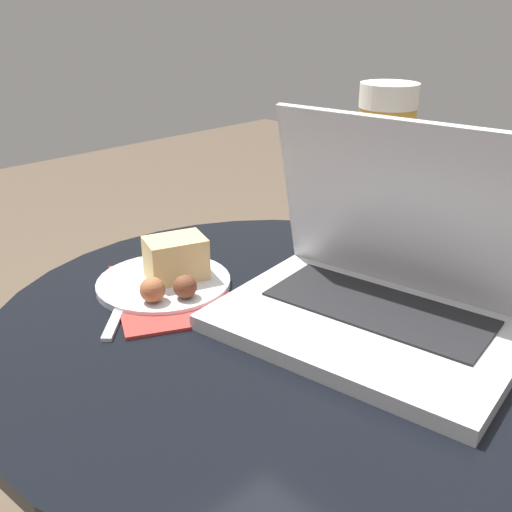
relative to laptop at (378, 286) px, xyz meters
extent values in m
cylinder|color=black|center=(-0.09, -0.07, -0.33)|extent=(0.07, 0.07, 0.54)
cylinder|color=black|center=(-0.09, -0.07, -0.06)|extent=(0.69, 0.69, 0.02)
cube|color=#B7332D|center=(-0.23, -0.12, -0.05)|extent=(0.24, 0.21, 0.00)
cube|color=silver|center=(0.00, -0.03, -0.04)|extent=(0.36, 0.27, 0.02)
cube|color=black|center=(0.00, 0.00, -0.03)|extent=(0.27, 0.14, 0.00)
cube|color=silver|center=(-0.01, 0.05, 0.08)|extent=(0.33, 0.11, 0.22)
cube|color=silver|center=(-0.01, 0.05, 0.08)|extent=(0.31, 0.09, 0.19)
cylinder|color=gold|center=(-0.10, 0.14, 0.06)|extent=(0.07, 0.07, 0.22)
cylinder|color=white|center=(-0.10, 0.14, 0.19)|extent=(0.07, 0.07, 0.03)
cylinder|color=silver|center=(-0.25, -0.12, -0.04)|extent=(0.18, 0.18, 0.01)
cube|color=#DBB775|center=(-0.25, -0.10, -0.01)|extent=(0.08, 0.09, 0.06)
sphere|color=brown|center=(-0.19, -0.13, -0.02)|extent=(0.03, 0.03, 0.03)
sphere|color=#9E5B38|center=(-0.21, -0.16, -0.02)|extent=(0.03, 0.03, 0.03)
cube|color=silver|center=(-0.23, -0.20, -0.05)|extent=(0.10, 0.10, 0.00)
cube|color=silver|center=(-0.30, -0.13, -0.05)|extent=(0.06, 0.06, 0.00)
camera|label=1|loc=(0.34, -0.53, 0.31)|focal=42.00mm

